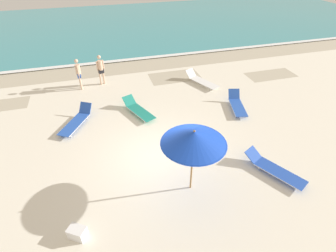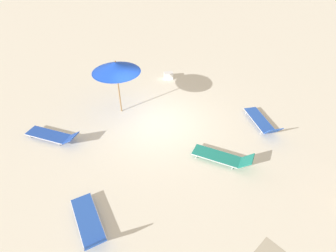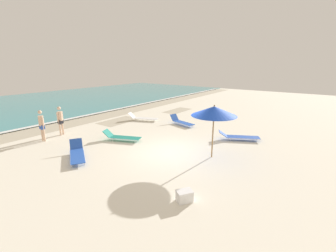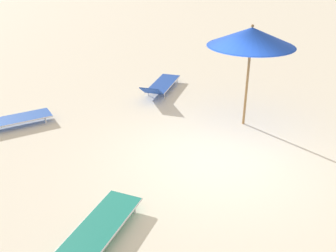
{
  "view_description": "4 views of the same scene",
  "coord_description": "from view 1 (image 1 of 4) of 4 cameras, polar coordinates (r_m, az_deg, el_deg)",
  "views": [
    {
      "loc": [
        -1.85,
        -7.51,
        7.04
      ],
      "look_at": [
        0.6,
        1.0,
        0.71
      ],
      "focal_mm": 28.0,
      "sensor_mm": 36.0,
      "label": 1
    },
    {
      "loc": [
        5.84,
        7.04,
        6.93
      ],
      "look_at": [
        0.44,
        1.21,
        0.74
      ],
      "focal_mm": 28.0,
      "sensor_mm": 36.0,
      "label": 2
    },
    {
      "loc": [
        -8.51,
        -5.88,
        4.21
      ],
      "look_at": [
        0.53,
        0.68,
        1.12
      ],
      "focal_mm": 24.0,
      "sensor_mm": 36.0,
      "label": 3
    },
    {
      "loc": [
        -4.06,
        5.67,
        4.05
      ],
      "look_at": [
        0.53,
        1.0,
        0.91
      ],
      "focal_mm": 40.0,
      "sensor_mm": 36.0,
      "label": 4
    }
  ],
  "objects": [
    {
      "name": "ocean_water",
      "position": [
        28.61,
        -12.67,
        20.63
      ],
      "size": [
        60.0,
        19.78,
        0.07
      ],
      "color": "teal",
      "rests_on": "ground_plane"
    },
    {
      "name": "cooler_box",
      "position": [
        8.51,
        -19.12,
        -21.08
      ],
      "size": [
        0.61,
        0.57,
        0.37
      ],
      "rotation": [
        0.0,
        0.0,
        5.7
      ],
      "color": "white",
      "rests_on": "ground_plane"
    },
    {
      "name": "sun_lounger_under_umbrella",
      "position": [
        15.86,
        7.28,
        9.8
      ],
      "size": [
        1.48,
        2.34,
        0.57
      ],
      "rotation": [
        0.0,
        0.0,
        0.42
      ],
      "color": "white",
      "rests_on": "ground_plane"
    },
    {
      "name": "sun_lounger_mid_beach_solo",
      "position": [
        12.79,
        -19.29,
        1.1
      ],
      "size": [
        1.64,
        2.19,
        0.62
      ],
      "rotation": [
        0.0,
        0.0,
        -0.54
      ],
      "color": "blue",
      "rests_on": "ground_plane"
    },
    {
      "name": "beach_umbrella",
      "position": [
        7.88,
        5.67,
        -2.59
      ],
      "size": [
        2.05,
        2.05,
        2.48
      ],
      "color": "#9E7547",
      "rests_on": "ground_plane"
    },
    {
      "name": "ground_plane",
      "position": [
        10.52,
        -1.66,
        -7.04
      ],
      "size": [
        60.0,
        60.0,
        0.16
      ],
      "color": "silver"
    },
    {
      "name": "beachgoer_wading_adult",
      "position": [
        15.67,
        -18.91,
        10.99
      ],
      "size": [
        0.27,
        0.45,
        1.76
      ],
      "rotation": [
        0.0,
        0.0,
        1.58
      ],
      "color": "beige",
      "rests_on": "ground_plane"
    },
    {
      "name": "sun_lounger_beside_umbrella",
      "position": [
        13.74,
        14.79,
        4.57
      ],
      "size": [
        1.1,
        2.11,
        0.62
      ],
      "rotation": [
        0.0,
        0.0,
        -0.26
      ],
      "color": "blue",
      "rests_on": "ground_plane"
    },
    {
      "name": "beachgoer_shoreline_child",
      "position": [
        15.87,
        -14.47,
        12.1
      ],
      "size": [
        0.43,
        0.27,
        1.76
      ],
      "rotation": [
        0.0,
        0.0,
        0.3
      ],
      "color": "beige",
      "rests_on": "ground_plane"
    },
    {
      "name": "sun_lounger_near_water_right",
      "position": [
        10.43,
        22.12,
        -8.65
      ],
      "size": [
        1.6,
        2.3,
        0.49
      ],
      "rotation": [
        0.0,
        0.0,
        0.49
      ],
      "color": "blue",
      "rests_on": "ground_plane"
    },
    {
      "name": "sun_lounger_near_water_left",
      "position": [
        12.96,
        -6.48,
        3.55
      ],
      "size": [
        1.38,
        2.21,
        0.56
      ],
      "rotation": [
        0.0,
        0.0,
        0.39
      ],
      "color": "#1E8475",
      "rests_on": "ground_plane"
    }
  ]
}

